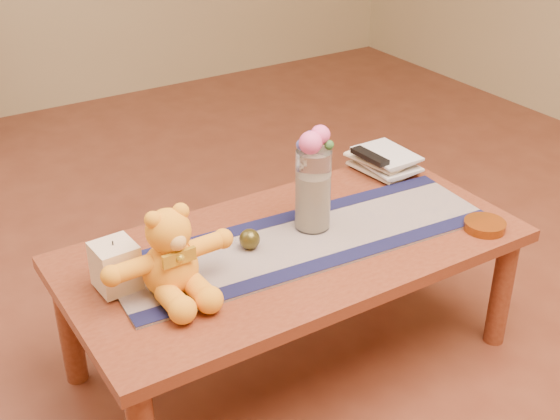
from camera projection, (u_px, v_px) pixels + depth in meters
floor at (293, 358)px, 2.47m from camera, size 5.50×5.50×0.00m
coffee_table_top at (294, 249)px, 2.26m from camera, size 1.40×0.70×0.04m
table_leg_fr at (501, 291)px, 2.46m from camera, size 0.07×0.07×0.41m
table_leg_bl at (69, 327)px, 2.29m from camera, size 0.07×0.07×0.41m
table_leg_br at (389, 219)px, 2.89m from camera, size 0.07×0.07×0.41m
persian_runner at (305, 240)px, 2.26m from camera, size 1.22×0.43×0.01m
runner_border_near at (330, 261)px, 2.15m from camera, size 1.20×0.14×0.00m
runner_border_far at (282, 218)px, 2.37m from camera, size 1.20×0.14×0.00m
teddy_bear at (169, 252)px, 1.97m from camera, size 0.37×0.31×0.24m
pillar_candle at (116, 266)px, 2.01m from camera, size 0.12×0.12×0.13m
candle_wick at (113, 243)px, 1.97m from camera, size 0.00×0.00×0.01m
glass_vase at (313, 190)px, 2.27m from camera, size 0.11×0.11×0.26m
potpourri_fill at (313, 201)px, 2.28m from camera, size 0.09×0.09×0.18m
rose_left at (311, 143)px, 2.17m from camera, size 0.07×0.07×0.07m
rose_right at (320, 135)px, 2.20m from camera, size 0.06×0.06×0.06m
blue_flower_back at (310, 138)px, 2.22m from camera, size 0.04×0.04×0.04m
blue_flower_side at (302, 145)px, 2.19m from camera, size 0.04×0.04×0.04m
leaf_sprig at (329, 145)px, 2.20m from camera, size 0.03×0.03×0.03m
bronze_ball at (250, 239)px, 2.20m from camera, size 0.07×0.07×0.06m
book_bottom at (367, 174)px, 2.65m from camera, size 0.19×0.24×0.02m
book_lower at (369, 169)px, 2.64m from camera, size 0.17×0.23×0.02m
book_upper at (365, 165)px, 2.63m from camera, size 0.20×0.25×0.02m
book_top at (369, 160)px, 2.63m from camera, size 0.16×0.22×0.02m
tv_remote at (370, 156)px, 2.61m from camera, size 0.05×0.16×0.02m
amber_dish at (485, 226)px, 2.32m from camera, size 0.17×0.17×0.03m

